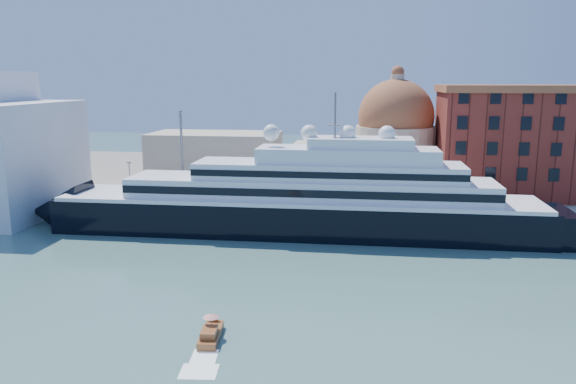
# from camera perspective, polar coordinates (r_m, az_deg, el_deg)

# --- Properties ---
(ground) EXTENTS (400.00, 400.00, 0.00)m
(ground) POSITION_cam_1_polar(r_m,az_deg,el_deg) (77.35, -3.81, -8.56)
(ground) COLOR #355D56
(ground) RESTS_ON ground
(quay) EXTENTS (180.00, 10.00, 2.50)m
(quay) POSITION_cam_1_polar(r_m,az_deg,el_deg) (109.18, -0.32, -1.92)
(quay) COLOR gray
(quay) RESTS_ON ground
(land) EXTENTS (260.00, 72.00, 2.00)m
(land) POSITION_cam_1_polar(r_m,az_deg,el_deg) (149.15, 1.85, 1.57)
(land) COLOR slate
(land) RESTS_ON ground
(quay_fence) EXTENTS (180.00, 0.10, 1.20)m
(quay_fence) POSITION_cam_1_polar(r_m,az_deg,el_deg) (104.43, -0.66, -1.50)
(quay_fence) COLOR slate
(quay_fence) RESTS_ON quay
(superyacht) EXTENTS (94.87, 13.15, 28.35)m
(superyacht) POSITION_cam_1_polar(r_m,az_deg,el_deg) (97.62, -0.66, -1.33)
(superyacht) COLOR black
(superyacht) RESTS_ON ground
(water_taxi) EXTENTS (2.46, 5.86, 2.71)m
(water_taxi) POSITION_cam_1_polar(r_m,az_deg,el_deg) (60.02, -7.88, -14.07)
(water_taxi) COLOR brown
(water_taxi) RESTS_ON ground
(warehouse) EXTENTS (43.00, 19.00, 23.25)m
(warehouse) POSITION_cam_1_polar(r_m,az_deg,el_deg) (129.42, 24.42, 4.78)
(warehouse) COLOR maroon
(warehouse) RESTS_ON land
(church) EXTENTS (66.00, 18.00, 25.50)m
(church) POSITION_cam_1_polar(r_m,az_deg,el_deg) (130.15, 3.91, 4.52)
(church) COLOR beige
(church) RESTS_ON land
(lamp_posts) EXTENTS (120.80, 2.40, 18.00)m
(lamp_posts) POSITION_cam_1_polar(r_m,az_deg,el_deg) (108.32, -7.11, 2.51)
(lamp_posts) COLOR slate
(lamp_posts) RESTS_ON quay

